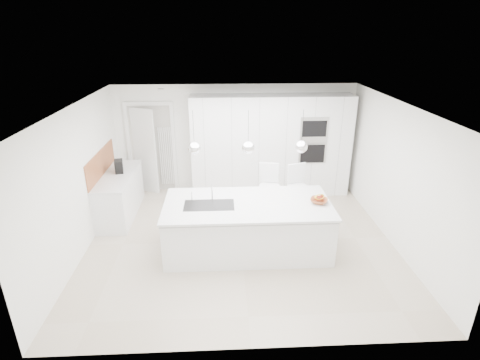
{
  "coord_description": "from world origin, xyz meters",
  "views": [
    {
      "loc": [
        -0.31,
        -5.96,
        3.67
      ],
      "look_at": [
        0.0,
        0.3,
        1.1
      ],
      "focal_mm": 28.0,
      "sensor_mm": 36.0,
      "label": 1
    }
  ],
  "objects_px": {
    "espresso_machine": "(119,166)",
    "bar_stool_right": "(297,195)",
    "fruit_bowl": "(319,201)",
    "island_base": "(247,229)",
    "bar_stool_left": "(269,195)"
  },
  "relations": [
    {
      "from": "espresso_machine",
      "to": "bar_stool_right",
      "type": "xyz_separation_m",
      "value": [
        3.57,
        -0.65,
        -0.44
      ]
    },
    {
      "from": "fruit_bowl",
      "to": "bar_stool_left",
      "type": "distance_m",
      "value": 1.28
    },
    {
      "from": "fruit_bowl",
      "to": "bar_stool_right",
      "type": "distance_m",
      "value": 1.05
    },
    {
      "from": "fruit_bowl",
      "to": "bar_stool_right",
      "type": "xyz_separation_m",
      "value": [
        -0.17,
        0.98,
        -0.34
      ]
    },
    {
      "from": "fruit_bowl",
      "to": "bar_stool_right",
      "type": "relative_size",
      "value": 0.24
    },
    {
      "from": "fruit_bowl",
      "to": "espresso_machine",
      "type": "height_order",
      "value": "espresso_machine"
    },
    {
      "from": "island_base",
      "to": "fruit_bowl",
      "type": "relative_size",
      "value": 9.62
    },
    {
      "from": "island_base",
      "to": "espresso_machine",
      "type": "xyz_separation_m",
      "value": [
        -2.53,
        1.63,
        0.6
      ]
    },
    {
      "from": "island_base",
      "to": "fruit_bowl",
      "type": "bearing_deg",
      "value": 0.01
    },
    {
      "from": "fruit_bowl",
      "to": "bar_stool_right",
      "type": "height_order",
      "value": "bar_stool_right"
    },
    {
      "from": "fruit_bowl",
      "to": "bar_stool_left",
      "type": "height_order",
      "value": "bar_stool_left"
    },
    {
      "from": "espresso_machine",
      "to": "bar_stool_left",
      "type": "bearing_deg",
      "value": -24.49
    },
    {
      "from": "island_base",
      "to": "fruit_bowl",
      "type": "xyz_separation_m",
      "value": [
        1.21,
        0.0,
        0.51
      ]
    },
    {
      "from": "fruit_bowl",
      "to": "bar_stool_right",
      "type": "bearing_deg",
      "value": 99.91
    },
    {
      "from": "fruit_bowl",
      "to": "espresso_machine",
      "type": "bearing_deg",
      "value": 156.49
    }
  ]
}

